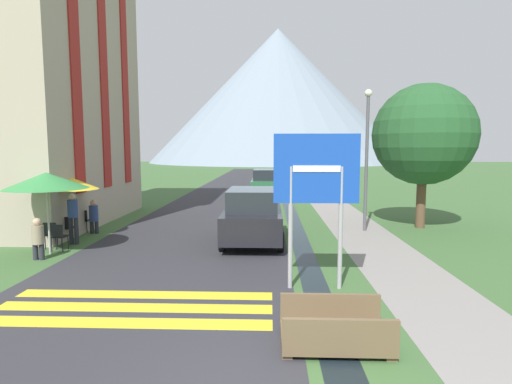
# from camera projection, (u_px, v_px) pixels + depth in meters

# --- Properties ---
(ground_plane) EXTENTS (160.00, 160.00, 0.00)m
(ground_plane) POSITION_uv_depth(u_px,v_px,m) (267.00, 200.00, 24.81)
(ground_plane) COLOR #3D6033
(road) EXTENTS (6.40, 60.00, 0.01)m
(road) POSITION_uv_depth(u_px,v_px,m) (240.00, 185.00, 34.84)
(road) COLOR #2D2D33
(road) RESTS_ON ground_plane
(footpath) EXTENTS (2.20, 60.00, 0.01)m
(footpath) POSITION_uv_depth(u_px,v_px,m) (310.00, 186.00, 34.62)
(footpath) COLOR gray
(footpath) RESTS_ON ground_plane
(drainage_channel) EXTENTS (0.60, 60.00, 0.00)m
(drainage_channel) POSITION_uv_depth(u_px,v_px,m) (282.00, 186.00, 34.71)
(drainage_channel) COLOR black
(drainage_channel) RESTS_ON ground_plane
(crosswalk_marking) EXTENTS (5.44, 1.84, 0.01)m
(crosswalk_marking) POSITION_uv_depth(u_px,v_px,m) (134.00, 307.00, 7.85)
(crosswalk_marking) COLOR yellow
(crosswalk_marking) RESTS_ON ground_plane
(mountain_distant) EXTENTS (63.95, 63.95, 33.07)m
(mountain_distant) POSITION_uv_depth(u_px,v_px,m) (278.00, 96.00, 100.56)
(mountain_distant) COLOR gray
(mountain_distant) RESTS_ON ground_plane
(hotel_building) EXTENTS (5.81, 9.32, 12.28)m
(hotel_building) POSITION_uv_depth(u_px,v_px,m) (40.00, 65.00, 16.50)
(hotel_building) COLOR tan
(hotel_building) RESTS_ON ground_plane
(road_sign) EXTENTS (1.87, 0.11, 3.45)m
(road_sign) POSITION_uv_depth(u_px,v_px,m) (316.00, 185.00, 8.72)
(road_sign) COLOR #9E9EA3
(road_sign) RESTS_ON ground_plane
(footbridge) EXTENTS (1.70, 1.10, 0.65)m
(footbridge) POSITION_uv_depth(u_px,v_px,m) (334.00, 331.00, 6.34)
(footbridge) COLOR brown
(footbridge) RESTS_ON ground_plane
(parked_car_near) EXTENTS (1.97, 3.99, 1.82)m
(parked_car_near) POSITION_uv_depth(u_px,v_px,m) (253.00, 216.00, 13.29)
(parked_car_near) COLOR black
(parked_car_near) RESTS_ON ground_plane
(parked_car_far) EXTENTS (1.80, 4.44, 1.82)m
(parked_car_far) POSITION_uv_depth(u_px,v_px,m) (265.00, 183.00, 26.46)
(parked_car_far) COLOR #28663D
(parked_car_far) RESTS_ON ground_plane
(cafe_chair_far_right) EXTENTS (0.40, 0.40, 0.85)m
(cafe_chair_far_right) POSITION_uv_depth(u_px,v_px,m) (83.00, 219.00, 14.99)
(cafe_chair_far_right) COLOR black
(cafe_chair_far_right) RESTS_ON ground_plane
(cafe_chair_near_left) EXTENTS (0.40, 0.40, 0.85)m
(cafe_chair_near_left) POSITION_uv_depth(u_px,v_px,m) (58.00, 235.00, 12.16)
(cafe_chair_near_left) COLOR black
(cafe_chair_near_left) RESTS_ON ground_plane
(cafe_chair_middle) EXTENTS (0.40, 0.40, 0.85)m
(cafe_chair_middle) POSITION_uv_depth(u_px,v_px,m) (66.00, 226.00, 13.54)
(cafe_chair_middle) COLOR black
(cafe_chair_middle) RESTS_ON ground_plane
(cafe_chair_near_right) EXTENTS (0.40, 0.40, 0.85)m
(cafe_chair_near_right) POSITION_uv_depth(u_px,v_px,m) (52.00, 233.00, 12.47)
(cafe_chair_near_right) COLOR black
(cafe_chair_near_right) RESTS_ON ground_plane
(cafe_umbrella_front_green) EXTENTS (2.34, 2.34, 2.44)m
(cafe_umbrella_front_green) POSITION_uv_depth(u_px,v_px,m) (46.00, 181.00, 11.69)
(cafe_umbrella_front_green) COLOR #B7B2A8
(cafe_umbrella_front_green) RESTS_ON ground_plane
(cafe_umbrella_middle_yellow) EXTENTS (1.92, 1.92, 2.17)m
(cafe_umbrella_middle_yellow) POSITION_uv_depth(u_px,v_px,m) (70.00, 183.00, 13.90)
(cafe_umbrella_middle_yellow) COLOR #B7B2A8
(cafe_umbrella_middle_yellow) RESTS_ON ground_plane
(person_seated_near) EXTENTS (0.32, 0.32, 1.20)m
(person_seated_near) POSITION_uv_depth(u_px,v_px,m) (38.00, 237.00, 11.22)
(person_seated_near) COLOR #282833
(person_seated_near) RESTS_ON ground_plane
(person_standing_terrace) EXTENTS (0.32, 0.32, 1.68)m
(person_standing_terrace) POSITION_uv_depth(u_px,v_px,m) (73.00, 215.00, 13.05)
(person_standing_terrace) COLOR #282833
(person_standing_terrace) RESTS_ON ground_plane
(person_seated_far) EXTENTS (0.32, 0.32, 1.25)m
(person_seated_far) POSITION_uv_depth(u_px,v_px,m) (94.00, 215.00, 14.78)
(person_seated_far) COLOR #282833
(person_seated_far) RESTS_ON ground_plane
(streetlamp) EXTENTS (0.28, 0.28, 5.33)m
(streetlamp) POSITION_uv_depth(u_px,v_px,m) (367.00, 148.00, 15.01)
(streetlamp) COLOR #515156
(streetlamp) RESTS_ON ground_plane
(tree_by_path) EXTENTS (3.94, 3.94, 5.66)m
(tree_by_path) POSITION_uv_depth(u_px,v_px,m) (424.00, 135.00, 15.58)
(tree_by_path) COLOR brown
(tree_by_path) RESTS_ON ground_plane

